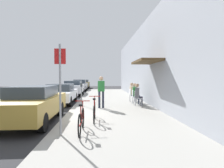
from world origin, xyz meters
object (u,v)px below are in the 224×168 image
parked_car_0 (32,104)px  pedestrian_standing (101,89)px  parked_car_2 (73,88)px  bicycle_1 (81,120)px  parking_meter (81,92)px  seated_patron_1 (136,93)px  parked_car_3 (80,85)px  cafe_chair_1 (135,96)px  parked_car_4 (83,84)px  street_sign (60,82)px  seated_patron_2 (133,91)px  cafe_chair_0 (137,97)px  cafe_chair_2 (132,94)px  bicycle_0 (94,111)px  parked_car_1 (61,93)px  seated_patron_0 (138,94)px

parked_car_0 → pedestrian_standing: pedestrian_standing is taller
parked_car_2 → bicycle_1: size_ratio=2.57×
parked_car_0 → parking_meter: 4.01m
seated_patron_1 → parked_car_2: bearing=122.8°
parked_car_3 → cafe_chair_1: size_ratio=5.06×
parked_car_4 → street_sign: 25.67m
parked_car_4 → seated_patron_2: 18.96m
parked_car_3 → seated_patron_2: size_ratio=3.41×
parked_car_4 → seated_patron_1: bearing=-76.0°
cafe_chair_0 → cafe_chair_2: same height
parked_car_0 → seated_patron_2: parked_car_0 is taller
cafe_chair_1 → seated_patron_1: 0.20m
bicycle_0 → seated_patron_2: bearing=66.5°
cafe_chair_1 → seated_patron_1: seated_patron_1 is taller
parking_meter → bicycle_1: 5.61m
parked_car_2 → bicycle_0: 12.21m
parked_car_0 → cafe_chair_2: size_ratio=5.06×
parked_car_2 → cafe_chair_0: (4.78, -8.30, -0.13)m
parked_car_4 → bicycle_1: 25.50m
parking_meter → cafe_chair_0: 3.26m
pedestrian_standing → parked_car_4: bearing=97.4°
parked_car_3 → street_sign: street_sign is taller
cafe_chair_0 → bicycle_0: bearing=-122.8°
parked_car_2 → parked_car_4: size_ratio=1.00×
cafe_chair_2 → parked_car_3: bearing=110.5°
parking_meter → street_sign: street_sign is taller
pedestrian_standing → parked_car_1: bearing=134.3°
parked_car_0 → cafe_chair_2: 7.06m
cafe_chair_1 → bicycle_0: bearing=-117.9°
cafe_chair_0 → cafe_chair_1: (-0.00, 0.80, 0.00)m
parking_meter → cafe_chair_2: parking_meter is taller
seated_patron_2 → bicycle_1: bearing=-111.3°
parked_car_1 → parked_car_3: parked_car_3 is taller
parked_car_0 → cafe_chair_1: 6.30m
parking_meter → bicycle_1: bearing=-84.6°
seated_patron_1 → cafe_chair_1: bearing=175.2°
cafe_chair_2 → parked_car_1: bearing=177.1°
seated_patron_2 → cafe_chair_2: bearing=-175.9°
cafe_chair_1 → cafe_chair_0: bearing=-89.8°
cafe_chair_1 → seated_patron_2: (0.06, 1.09, 0.19)m
parked_car_2 → bicycle_1: parked_car_2 is taller
bicycle_0 → seated_patron_2: seated_patron_2 is taller
parking_meter → parked_car_4: bearing=94.5°
street_sign → parked_car_1: bearing=101.3°
cafe_chair_0 → seated_patron_1: (0.06, 0.80, 0.19)m
pedestrian_standing → seated_patron_0: bearing=16.1°
bicycle_0 → seated_patron_1: bearing=61.5°
parking_meter → pedestrian_standing: bearing=-41.5°
parked_car_1 → seated_patron_0: size_ratio=3.41×
pedestrian_standing → bicycle_1: bearing=-97.8°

